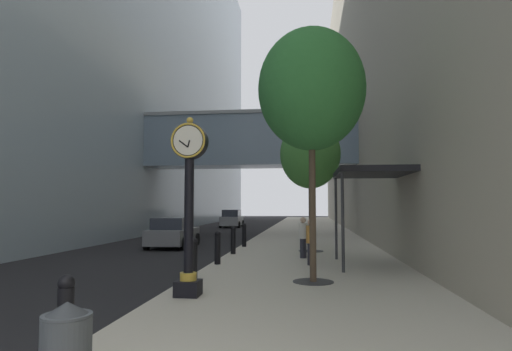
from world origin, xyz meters
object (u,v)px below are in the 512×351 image
at_px(bollard_sixth, 244,234).
at_px(car_silver_near, 232,219).
at_px(bollard_fifth, 233,239).
at_px(car_grey_mid, 173,233).
at_px(bollard_third, 194,258).
at_px(trash_bin, 66,351).
at_px(street_tree_mid_near, 310,154).
at_px(pedestrian_by_clock, 311,241).
at_px(bollard_nearest, 65,317).
at_px(street_tree_near, 311,90).
at_px(bollard_fourth, 218,247).
at_px(street_clock, 189,197).
at_px(pedestrian_walking, 303,237).

xyz_separation_m(bollard_sixth, car_silver_near, (-4.33, 20.78, 0.09)).
relative_size(bollard_fifth, car_grey_mid, 0.28).
distance_m(bollard_third, trash_bin, 7.40).
bearing_deg(street_tree_mid_near, pedestrian_by_clock, -90.35).
relative_size(bollard_nearest, street_tree_mid_near, 0.20).
height_order(bollard_fifth, street_tree_near, street_tree_near).
height_order(bollard_nearest, bollard_fifth, same).
bearing_deg(bollard_fourth, street_tree_mid_near, 54.68).
relative_size(street_clock, bollard_nearest, 3.55).
height_order(bollard_fourth, bollard_sixth, same).
bearing_deg(bollard_fifth, pedestrian_by_clock, -42.81).
distance_m(trash_bin, pedestrian_walking, 12.91).
relative_size(bollard_fifth, bollard_sixth, 1.00).
bearing_deg(street_tree_near, bollard_third, -178.82).
xyz_separation_m(bollard_sixth, car_grey_mid, (-3.85, 0.58, 0.02)).
height_order(pedestrian_walking, pedestrian_by_clock, pedestrian_walking).
bearing_deg(bollard_fifth, bollard_third, -90.00).
bearing_deg(bollard_fifth, pedestrian_walking, -19.34).
distance_m(bollard_fifth, bollard_sixth, 3.18).
bearing_deg(street_tree_mid_near, bollard_fifth, -156.02).
xyz_separation_m(bollard_fifth, street_tree_mid_near, (3.29, 1.46, 3.77)).
bearing_deg(trash_bin, car_grey_mid, 104.32).
distance_m(bollard_sixth, car_silver_near, 21.23).
bearing_deg(car_grey_mid, street_clock, -70.64).
bearing_deg(street_clock, pedestrian_by_clock, 62.28).
xyz_separation_m(bollard_third, car_grey_mid, (-3.85, 10.11, 0.02)).
xyz_separation_m(street_clock, trash_bin, (0.19, -5.32, -1.72)).
height_order(bollard_sixth, pedestrian_walking, pedestrian_walking).
distance_m(bollard_third, car_silver_near, 30.63).
distance_m(street_clock, pedestrian_walking, 7.93).
height_order(bollard_third, pedestrian_by_clock, pedestrian_by_clock).
distance_m(bollard_sixth, pedestrian_by_clock, 7.01).
height_order(bollard_fourth, pedestrian_by_clock, pedestrian_by_clock).
distance_m(street_tree_near, street_tree_mid_near, 7.80).
height_order(bollard_third, car_silver_near, car_silver_near).
bearing_deg(pedestrian_walking, bollard_fifth, 160.66).
bearing_deg(bollard_sixth, bollard_fourth, -90.00).
height_order(bollard_fourth, bollard_fifth, same).
bearing_deg(car_grey_mid, pedestrian_walking, -35.12).
relative_size(bollard_fifth, trash_bin, 1.11).
xyz_separation_m(bollard_nearest, pedestrian_by_clock, (3.26, 9.70, 0.23)).
distance_m(street_tree_mid_near, car_grey_mid, 8.38).
bearing_deg(bollard_fourth, trash_bin, -86.66).
bearing_deg(bollard_sixth, street_tree_mid_near, -27.56).
bearing_deg(trash_bin, bollard_third, 94.78).
xyz_separation_m(bollard_fourth, pedestrian_by_clock, (3.26, 0.16, 0.23)).
distance_m(bollard_nearest, street_tree_mid_near, 15.04).
distance_m(street_clock, pedestrian_by_clock, 6.26).
bearing_deg(street_tree_mid_near, bollard_fourth, -125.32).
bearing_deg(pedestrian_walking, trash_bin, -100.54).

